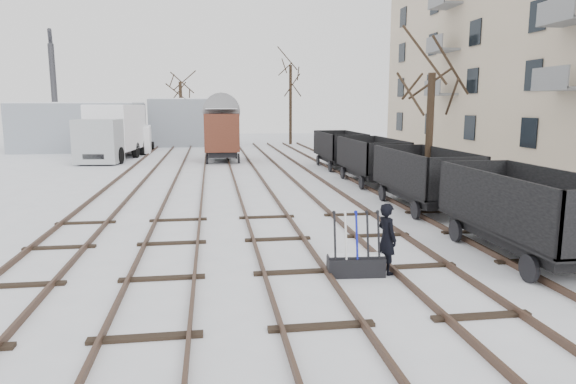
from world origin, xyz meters
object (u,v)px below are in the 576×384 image
worker (387,238)px  freight_wagon_a (525,225)px  lorry (113,131)px  crane (57,120)px  panel_van (137,139)px  box_van_wagon (222,131)px  ground_frame (356,264)px

worker → freight_wagon_a: (3.89, 0.65, 0.02)m
lorry → crane: (-5.94, 8.06, 0.62)m
freight_wagon_a → panel_van: size_ratio=1.07×
worker → freight_wagon_a: freight_wagon_a is taller
worker → box_van_wagon: 25.16m
lorry → panel_van: bearing=87.0°
ground_frame → box_van_wagon: size_ratio=0.31×
lorry → box_van_wagon: bearing=-8.9°
ground_frame → crane: 38.81m
box_van_wagon → ground_frame: bearing=-83.1°
ground_frame → crane: crane is taller
box_van_wagon → panel_van: (-6.74, 7.52, -0.99)m
crane → worker: bearing=-78.9°
panel_van → crane: bearing=153.8°
freight_wagon_a → box_van_wagon: size_ratio=1.12×
ground_frame → lorry: (-10.13, 27.19, 1.72)m
panel_van → crane: crane is taller
box_van_wagon → lorry: (-7.67, 2.17, -0.12)m
ground_frame → crane: bearing=118.8°
lorry → freight_wagon_a: bearing=-54.0°
panel_van → lorry: bearing=-104.5°
box_van_wagon → lorry: 7.97m
crane → ground_frame: bearing=-80.0°
worker → freight_wagon_a: size_ratio=0.31×
box_van_wagon → lorry: lorry is taller
ground_frame → box_van_wagon: 25.21m
worker → crane: size_ratio=0.17×
lorry → worker: bearing=-61.3°
panel_van → freight_wagon_a: bearing=-71.2°
box_van_wagon → panel_van: 10.15m
box_van_wagon → worker: bearing=-81.4°
worker → panel_van: panel_van is taller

